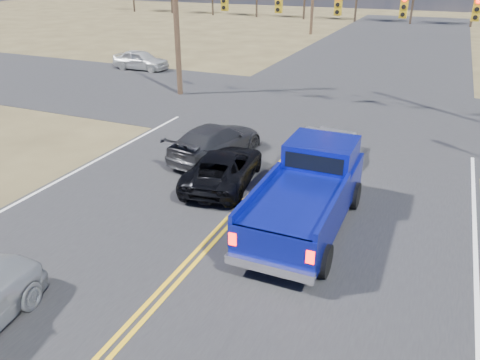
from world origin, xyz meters
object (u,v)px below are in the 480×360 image
at_px(pickup_truck, 308,193).
at_px(black_suv, 224,167).
at_px(white_car_queue, 323,146).
at_px(dgrey_car_queue, 216,141).
at_px(cross_car_west, 141,60).

relative_size(pickup_truck, black_suv, 1.35).
bearing_deg(pickup_truck, white_car_queue, 98.95).
relative_size(pickup_truck, dgrey_car_queue, 1.29).
distance_m(pickup_truck, white_car_queue, 5.11).
relative_size(white_car_queue, dgrey_car_queue, 0.88).
xyz_separation_m(pickup_truck, dgrey_car_queue, (-4.85, 3.82, -0.42)).
bearing_deg(white_car_queue, cross_car_west, -29.45).
bearing_deg(black_suv, dgrey_car_queue, -66.59).
bearing_deg(pickup_truck, black_suv, 153.57).
xyz_separation_m(pickup_truck, white_car_queue, (-0.82, 5.03, -0.41)).
height_order(white_car_queue, cross_car_west, cross_car_west).
relative_size(black_suv, cross_car_west, 1.08).
relative_size(black_suv, white_car_queue, 1.08).
distance_m(white_car_queue, dgrey_car_queue, 4.21).
height_order(white_car_queue, dgrey_car_queue, white_car_queue).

